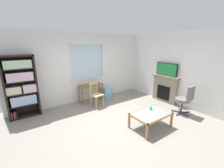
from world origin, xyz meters
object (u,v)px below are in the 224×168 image
object	(u,v)px
plastic_drawer_unit	(106,92)
bookshelf	(21,85)
office_chair	(186,98)
tv	(167,69)
sippy_cup	(151,108)
coffee_table	(151,115)
wooden_chair	(96,94)
fireplace	(165,89)
desk_under_window	(91,88)

from	to	relation	value
plastic_drawer_unit	bookshelf	bearing A→B (deg)	178.95
plastic_drawer_unit	office_chair	xyz separation A→B (m)	(1.28, -2.84, 0.33)
tv	sippy_cup	world-z (taller)	tv
tv	coffee_table	world-z (taller)	tv
wooden_chair	office_chair	distance (m)	3.09
bookshelf	fireplace	bearing A→B (deg)	-20.47
fireplace	coffee_table	world-z (taller)	fireplace
plastic_drawer_unit	tv	size ratio (longest dim) A/B	0.51
office_chair	desk_under_window	bearing A→B (deg)	126.20
bookshelf	office_chair	world-z (taller)	bookshelf
plastic_drawer_unit	office_chair	size ratio (longest dim) A/B	0.46
bookshelf	coffee_table	bearing A→B (deg)	-44.91
tv	sippy_cup	distance (m)	2.18
wooden_chair	fireplace	xyz separation A→B (m)	(2.53, -1.18, 0.08)
bookshelf	coffee_table	size ratio (longest dim) A/B	1.85
tv	office_chair	xyz separation A→B (m)	(-0.43, -1.10, -0.77)
wooden_chair	plastic_drawer_unit	xyz separation A→B (m)	(0.81, 0.56, -0.24)
wooden_chair	fireplace	bearing A→B (deg)	-24.96
fireplace	tv	distance (m)	0.79
fireplace	office_chair	bearing A→B (deg)	-112.08
plastic_drawer_unit	coffee_table	xyz separation A→B (m)	(-0.29, -2.74, 0.15)
bookshelf	tv	xyz separation A→B (m)	(4.80, -1.80, 0.29)
fireplace	wooden_chair	bearing A→B (deg)	155.04
wooden_chair	tv	world-z (taller)	tv
wooden_chair	office_chair	bearing A→B (deg)	-47.57
fireplace	office_chair	xyz separation A→B (m)	(-0.45, -1.10, 0.01)
desk_under_window	plastic_drawer_unit	xyz separation A→B (m)	(0.77, 0.05, -0.37)
wooden_chair	coffee_table	size ratio (longest dim) A/B	0.85
desk_under_window	wooden_chair	size ratio (longest dim) A/B	1.10
bookshelf	sippy_cup	xyz separation A→B (m)	(2.98, -2.65, -0.56)
fireplace	tv	world-z (taller)	tv
tv	sippy_cup	size ratio (longest dim) A/B	10.02
bookshelf	office_chair	distance (m)	5.27
desk_under_window	wooden_chair	distance (m)	0.53
office_chair	wooden_chair	bearing A→B (deg)	132.43
tv	desk_under_window	bearing A→B (deg)	145.62
fireplace	coffee_table	xyz separation A→B (m)	(-2.01, -1.00, -0.16)
plastic_drawer_unit	tv	bearing A→B (deg)	-45.60
tv	office_chair	size ratio (longest dim) A/B	0.90
desk_under_window	office_chair	distance (m)	3.46
wooden_chair	coffee_table	world-z (taller)	wooden_chair
plastic_drawer_unit	fireplace	bearing A→B (deg)	-45.30
bookshelf	fireplace	xyz separation A→B (m)	(4.82, -1.80, -0.50)
fireplace	bookshelf	bearing A→B (deg)	159.53
wooden_chair	office_chair	size ratio (longest dim) A/B	0.90
bookshelf	coffee_table	xyz separation A→B (m)	(2.81, -2.80, -0.66)
office_chair	sippy_cup	distance (m)	1.42
bookshelf	desk_under_window	world-z (taller)	bookshelf
tv	sippy_cup	bearing A→B (deg)	-154.98
desk_under_window	tv	xyz separation A→B (m)	(2.47, -1.69, 0.73)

